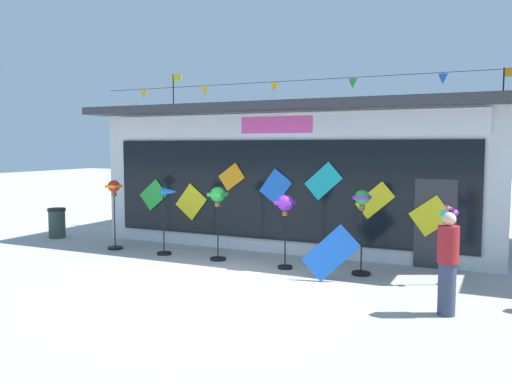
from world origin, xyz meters
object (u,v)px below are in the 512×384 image
wind_spinner_left (168,211)px  wind_spinner_center_left (218,203)px  wind_spinner_far_right (449,240)px  wind_spinner_right (362,213)px  wind_spinner_far_left (114,199)px  kite_shop_building (315,173)px  wind_spinner_center_right (285,210)px  trash_bin (57,223)px  person_near_camera (448,263)px  display_kite_on_ground (331,253)px

wind_spinner_left → wind_spinner_center_left: 1.44m
wind_spinner_center_left → wind_spinner_far_right: 5.22m
wind_spinner_center_left → wind_spinner_right: bearing=0.6°
wind_spinner_left → wind_spinner_far_right: wind_spinner_left is taller
wind_spinner_far_left → kite_shop_building: bearing=45.9°
wind_spinner_center_left → wind_spinner_far_right: wind_spinner_center_left is taller
kite_shop_building → wind_spinner_center_right: kite_shop_building is taller
wind_spinner_left → trash_bin: bearing=171.3°
wind_spinner_center_right → wind_spinner_far_right: size_ratio=1.04×
wind_spinner_far_left → wind_spinner_left: bearing=-1.3°
wind_spinner_left → wind_spinner_far_right: (6.61, -0.06, -0.21)m
wind_spinner_right → wind_spinner_far_right: (1.74, -0.11, -0.42)m
wind_spinner_far_right → trash_bin: (-11.06, 0.74, -0.45)m
wind_spinner_center_left → wind_spinner_right: 3.46m
wind_spinner_far_left → trash_bin: 2.93m
wind_spinner_far_right → person_near_camera: 1.96m
wind_spinner_left → trash_bin: (-4.44, 0.68, -0.66)m
wind_spinner_left → wind_spinner_right: size_ratio=0.94×
wind_spinner_left → wind_spinner_center_left: wind_spinner_center_left is taller
kite_shop_building → wind_spinner_far_right: bearing=-45.5°
wind_spinner_center_left → kite_shop_building: bearing=77.3°
wind_spinner_far_right → wind_spinner_left: bearing=179.4°
display_kite_on_ground → person_near_camera: bearing=-28.9°
wind_spinner_center_left → wind_spinner_center_right: (1.78, -0.12, -0.05)m
wind_spinner_far_right → kite_shop_building: bearing=134.5°
kite_shop_building → person_near_camera: kite_shop_building is taller
wind_spinner_far_left → wind_spinner_far_right: (8.34, -0.10, -0.43)m
wind_spinner_right → wind_spinner_far_right: size_ratio=1.13×
display_kite_on_ground → wind_spinner_far_right: bearing=16.9°
wind_spinner_far_left → person_near_camera: size_ratio=1.09×
display_kite_on_ground → wind_spinner_center_right: bearing=153.8°
wind_spinner_far_left → wind_spinner_center_left: (3.14, -0.03, 0.03)m
trash_bin → wind_spinner_far_left: bearing=-13.2°
wind_spinner_far_left → wind_spinner_left: (1.72, -0.04, -0.22)m
wind_spinner_far_left → trash_bin: size_ratio=2.08×
wind_spinner_center_right → display_kite_on_ground: (1.24, -0.61, -0.74)m
wind_spinner_left → wind_spinner_center_left: bearing=0.4°
wind_spinner_far_right → trash_bin: bearing=176.2°
wind_spinner_far_left → display_kite_on_ground: bearing=-7.1°
wind_spinner_center_left → wind_spinner_center_right: 1.78m
wind_spinner_right → trash_bin: size_ratio=2.05×
wind_spinner_right → wind_spinner_center_left: bearing=-179.4°
kite_shop_building → wind_spinner_right: 4.93m
wind_spinner_right → person_near_camera: size_ratio=1.08×
wind_spinner_center_right → trash_bin: size_ratio=1.88×
kite_shop_building → wind_spinner_center_left: 4.39m
kite_shop_building → wind_spinner_left: size_ratio=6.49×
trash_bin → wind_spinner_right: bearing=-3.9°
trash_bin → wind_spinner_center_left: bearing=-6.5°
kite_shop_building → trash_bin: kite_shop_building is taller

